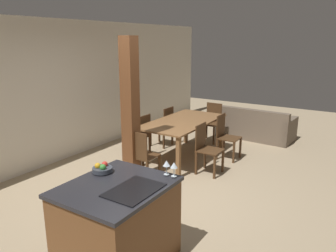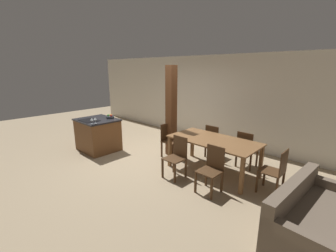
# 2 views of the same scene
# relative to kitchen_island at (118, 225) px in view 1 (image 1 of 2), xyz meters

# --- Properties ---
(ground_plane) EXTENTS (16.00, 16.00, 0.00)m
(ground_plane) POSITION_rel_kitchen_island_xyz_m (1.50, 0.51, -0.46)
(ground_plane) COLOR #9E896B
(wall_back) EXTENTS (11.20, 0.08, 2.70)m
(wall_back) POSITION_rel_kitchen_island_xyz_m (1.50, 3.05, 0.89)
(wall_back) COLOR silver
(wall_back) RESTS_ON ground_plane
(kitchen_island) EXTENTS (1.11, 0.94, 0.92)m
(kitchen_island) POSITION_rel_kitchen_island_xyz_m (0.00, 0.00, 0.00)
(kitchen_island) COLOR brown
(kitchen_island) RESTS_ON ground_plane
(fruit_bowl) EXTENTS (0.22, 0.22, 0.11)m
(fruit_bowl) POSITION_rel_kitchen_island_xyz_m (0.16, 0.33, 0.50)
(fruit_bowl) COLOR #383D47
(fruit_bowl) RESTS_ON kitchen_island
(wine_glass_near) EXTENTS (0.08, 0.08, 0.16)m
(wine_glass_near) POSITION_rel_kitchen_island_xyz_m (0.48, -0.39, 0.58)
(wine_glass_near) COLOR silver
(wine_glass_near) RESTS_ON kitchen_island
(wine_glass_middle) EXTENTS (0.08, 0.08, 0.16)m
(wine_glass_middle) POSITION_rel_kitchen_island_xyz_m (0.48, -0.30, 0.58)
(wine_glass_middle) COLOR silver
(wine_glass_middle) RESTS_ON kitchen_island
(dining_table) EXTENTS (1.96, 1.01, 0.77)m
(dining_table) POSITION_rel_kitchen_island_xyz_m (3.17, 1.05, 0.22)
(dining_table) COLOR brown
(dining_table) RESTS_ON ground_plane
(dining_chair_near_left) EXTENTS (0.40, 0.40, 0.89)m
(dining_chair_near_left) POSITION_rel_kitchen_island_xyz_m (2.73, 0.31, 0.01)
(dining_chair_near_left) COLOR #472D19
(dining_chair_near_left) RESTS_ON ground_plane
(dining_chair_near_right) EXTENTS (0.40, 0.40, 0.89)m
(dining_chair_near_right) POSITION_rel_kitchen_island_xyz_m (3.62, 0.31, 0.01)
(dining_chair_near_right) COLOR #472D19
(dining_chair_near_right) RESTS_ON ground_plane
(dining_chair_far_left) EXTENTS (0.40, 0.40, 0.89)m
(dining_chair_far_left) POSITION_rel_kitchen_island_xyz_m (2.73, 1.78, 0.01)
(dining_chair_far_left) COLOR #472D19
(dining_chair_far_left) RESTS_ON ground_plane
(dining_chair_far_right) EXTENTS (0.40, 0.40, 0.89)m
(dining_chair_far_right) POSITION_rel_kitchen_island_xyz_m (3.62, 1.78, 0.01)
(dining_chair_far_right) COLOR #472D19
(dining_chair_far_right) RESTS_ON ground_plane
(dining_chair_head_end) EXTENTS (0.40, 0.40, 0.89)m
(dining_chair_head_end) POSITION_rel_kitchen_island_xyz_m (1.82, 1.05, 0.01)
(dining_chair_head_end) COLOR #472D19
(dining_chair_head_end) RESTS_ON ground_plane
(dining_chair_foot_end) EXTENTS (0.40, 0.40, 0.89)m
(dining_chair_foot_end) POSITION_rel_kitchen_island_xyz_m (4.53, 1.05, 0.01)
(dining_chair_foot_end) COLOR #472D19
(dining_chair_foot_end) RESTS_ON ground_plane
(couch) EXTENTS (0.93, 1.80, 0.75)m
(couch) POSITION_rel_kitchen_island_xyz_m (5.32, 0.26, -0.19)
(couch) COLOR brown
(couch) RESTS_ON ground_plane
(timber_post) EXTENTS (0.22, 0.22, 2.38)m
(timber_post) POSITION_rel_kitchen_island_xyz_m (1.75, 1.21, 0.73)
(timber_post) COLOR brown
(timber_post) RESTS_ON ground_plane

